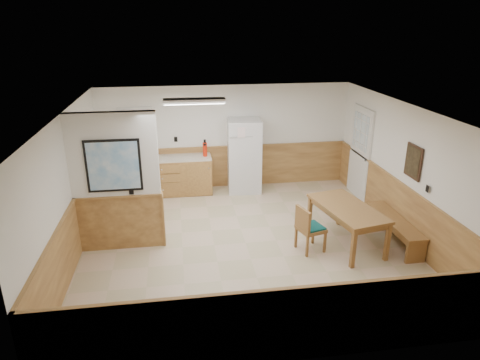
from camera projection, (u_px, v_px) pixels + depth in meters
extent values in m
plane|color=#CDB293|center=(245.00, 243.00, 7.99)|extent=(6.00, 6.00, 0.00)
cube|color=white|center=(246.00, 110.00, 7.11)|extent=(6.00, 6.00, 0.02)
cube|color=white|center=(226.00, 137.00, 10.33)|extent=(6.00, 0.02, 2.50)
cube|color=white|center=(404.00, 172.00, 7.97)|extent=(0.02, 6.00, 2.50)
cube|color=white|center=(69.00, 190.00, 7.14)|extent=(0.02, 6.00, 2.50)
cube|color=tan|center=(226.00, 167.00, 10.58)|extent=(6.00, 0.04, 1.00)
cube|color=tan|center=(398.00, 209.00, 8.23)|extent=(0.04, 6.00, 1.00)
cube|color=tan|center=(76.00, 230.00, 7.40)|extent=(0.04, 6.00, 1.00)
cube|color=white|center=(113.00, 156.00, 7.25)|extent=(1.50, 0.15, 1.50)
cube|color=tan|center=(121.00, 222.00, 7.69)|extent=(1.50, 0.17, 1.00)
cube|color=black|center=(114.00, 166.00, 7.21)|extent=(0.92, 0.03, 0.92)
cube|color=white|center=(113.00, 166.00, 7.20)|extent=(0.84, 0.01, 0.84)
cube|color=#B2893F|center=(182.00, 176.00, 10.17)|extent=(1.40, 0.60, 0.86)
cube|color=#B2893F|center=(118.00, 179.00, 9.96)|extent=(0.06, 0.60, 0.86)
cube|color=#B2893F|center=(151.00, 177.00, 10.07)|extent=(0.06, 0.60, 0.86)
cube|color=beige|center=(164.00, 159.00, 9.96)|extent=(2.20, 0.60, 0.04)
cube|color=beige|center=(164.00, 152.00, 10.21)|extent=(2.20, 0.02, 0.10)
cube|color=silver|center=(360.00, 154.00, 9.81)|extent=(0.05, 1.02, 2.15)
cube|color=silver|center=(360.00, 154.00, 9.80)|extent=(0.04, 0.90, 2.05)
cube|color=silver|center=(361.00, 132.00, 9.62)|extent=(0.02, 0.76, 0.80)
cube|color=silver|center=(136.00, 128.00, 9.91)|extent=(0.80, 0.03, 1.00)
cube|color=white|center=(136.00, 128.00, 9.90)|extent=(0.70, 0.01, 0.90)
cube|color=#352115|center=(414.00, 162.00, 7.58)|extent=(0.03, 0.50, 0.60)
cube|color=black|center=(412.00, 162.00, 7.58)|extent=(0.01, 0.42, 0.52)
cube|color=silver|center=(194.00, 101.00, 8.22)|extent=(1.20, 0.30, 0.08)
cube|color=white|center=(194.00, 103.00, 8.24)|extent=(1.15, 0.25, 0.01)
cube|color=silver|center=(244.00, 156.00, 10.18)|extent=(0.82, 0.75, 1.75)
cube|color=silver|center=(260.00, 129.00, 9.63)|extent=(0.03, 0.02, 0.23)
cube|color=silver|center=(260.00, 153.00, 9.82)|extent=(0.03, 0.02, 0.41)
cube|color=brown|center=(348.00, 208.00, 7.71)|extent=(1.11, 1.73, 0.05)
cube|color=brown|center=(347.00, 212.00, 7.74)|extent=(0.99, 1.62, 0.10)
cube|color=brown|center=(353.00, 249.00, 7.08)|extent=(0.08, 0.08, 0.70)
cube|color=brown|center=(310.00, 213.00, 8.39)|extent=(0.08, 0.08, 0.70)
cube|color=brown|center=(387.00, 242.00, 7.30)|extent=(0.08, 0.08, 0.70)
cube|color=brown|center=(340.00, 208.00, 8.61)|extent=(0.08, 0.08, 0.70)
cube|color=brown|center=(395.00, 220.00, 7.94)|extent=(0.37, 1.69, 0.05)
cube|color=brown|center=(416.00, 252.00, 7.28)|extent=(0.35, 0.06, 0.40)
cube|color=brown|center=(375.00, 213.00, 8.75)|extent=(0.35, 0.06, 0.40)
cube|color=brown|center=(311.00, 229.00, 7.61)|extent=(0.53, 0.53, 0.06)
cube|color=#105250|center=(311.00, 227.00, 7.59)|extent=(0.48, 0.48, 0.03)
cube|color=brown|center=(303.00, 219.00, 7.46)|extent=(0.17, 0.43, 0.40)
cube|color=#105250|center=(294.00, 221.00, 7.38)|extent=(0.12, 0.36, 0.34)
cube|color=brown|center=(307.00, 247.00, 7.46)|extent=(0.05, 0.05, 0.39)
cube|color=brown|center=(296.00, 238.00, 7.77)|extent=(0.05, 0.05, 0.39)
cube|color=brown|center=(325.00, 242.00, 7.61)|extent=(0.05, 0.05, 0.39)
cube|color=brown|center=(313.00, 234.00, 7.92)|extent=(0.05, 0.05, 0.39)
cylinder|color=red|center=(205.00, 149.00, 10.01)|extent=(0.11, 0.11, 0.33)
cylinder|color=black|center=(205.00, 141.00, 9.93)|extent=(0.05, 0.05, 0.07)
cylinder|color=green|center=(138.00, 155.00, 9.82)|extent=(0.08, 0.08, 0.19)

